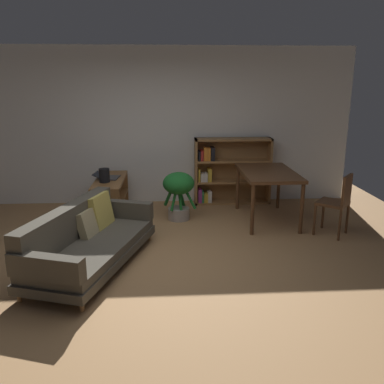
# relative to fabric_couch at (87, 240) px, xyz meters

# --- Properties ---
(ground_plane) EXTENTS (8.16, 8.16, 0.00)m
(ground_plane) POSITION_rel_fabric_couch_xyz_m (0.80, -0.06, -0.32)
(ground_plane) COLOR #A87A4C
(back_wall_panel) EXTENTS (6.80, 0.10, 2.70)m
(back_wall_panel) POSITION_rel_fabric_couch_xyz_m (0.80, 2.64, 1.03)
(back_wall_panel) COLOR silver
(back_wall_panel) RESTS_ON ground_plane
(fabric_couch) EXTENTS (1.38, 2.14, 0.72)m
(fabric_couch) POSITION_rel_fabric_couch_xyz_m (0.00, 0.00, 0.00)
(fabric_couch) COLOR olive
(fabric_couch) RESTS_ON ground_plane
(media_console) EXTENTS (0.44, 1.29, 0.61)m
(media_console) POSITION_rel_fabric_couch_xyz_m (0.04, 1.82, -0.01)
(media_console) COLOR brown
(media_console) RESTS_ON ground_plane
(open_laptop) EXTENTS (0.43, 0.37, 0.09)m
(open_laptop) POSITION_rel_fabric_couch_xyz_m (-0.00, 1.89, 0.32)
(open_laptop) COLOR #333338
(open_laptop) RESTS_ON media_console
(desk_speaker) EXTENTS (0.16, 0.16, 0.21)m
(desk_speaker) POSITION_rel_fabric_couch_xyz_m (-0.01, 1.62, 0.40)
(desk_speaker) COLOR black
(desk_speaker) RESTS_ON media_console
(potted_floor_plant) EXTENTS (0.52, 0.49, 0.76)m
(potted_floor_plant) POSITION_rel_fabric_couch_xyz_m (1.13, 1.58, 0.17)
(potted_floor_plant) COLOR #9E9389
(potted_floor_plant) RESTS_ON ground_plane
(dining_table) EXTENTS (0.80, 1.32, 0.79)m
(dining_table) POSITION_rel_fabric_couch_xyz_m (2.49, 1.45, 0.39)
(dining_table) COLOR #56351E
(dining_table) RESTS_ON ground_plane
(dining_chair_near) EXTENTS (0.54, 0.54, 0.89)m
(dining_chair_near) POSITION_rel_fabric_couch_xyz_m (3.32, 0.76, 0.19)
(dining_chair_near) COLOR #56351E
(dining_chair_near) RESTS_ON ground_plane
(bookshelf) EXTENTS (1.34, 0.30, 1.16)m
(bookshelf) POSITION_rel_fabric_couch_xyz_m (2.02, 2.47, 0.25)
(bookshelf) COLOR olive
(bookshelf) RESTS_ON ground_plane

